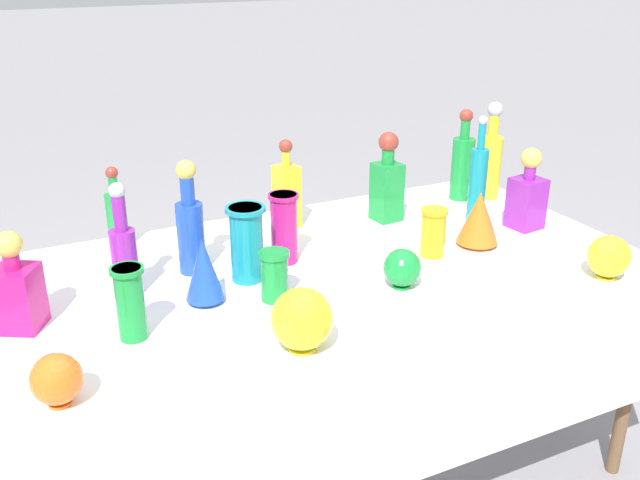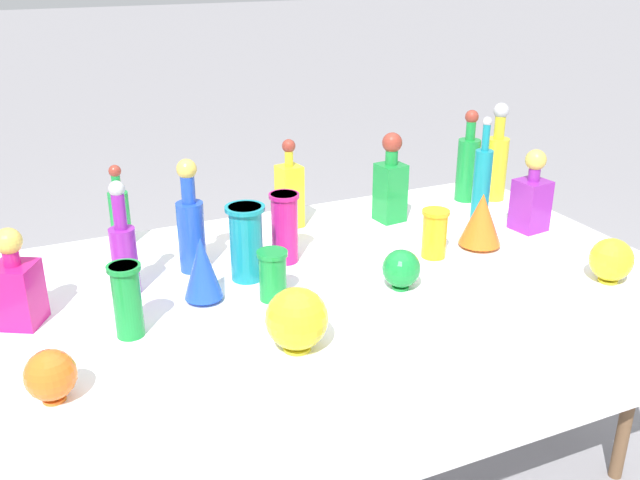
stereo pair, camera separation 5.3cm
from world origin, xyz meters
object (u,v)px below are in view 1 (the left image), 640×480
(square_decanter_3, at_px, (17,289))
(slender_vase_1, at_px, (247,241))
(square_decanter_0, at_px, (287,192))
(square_decanter_1, at_px, (387,182))
(fluted_vase_1, at_px, (479,218))
(round_bowl_2, at_px, (609,257))
(tall_bottle_0, at_px, (124,253))
(tall_bottle_3, at_px, (117,216))
(square_decanter_2, at_px, (527,195))
(slender_vase_0, at_px, (274,274))
(slender_vase_3, at_px, (433,231))
(tall_bottle_4, at_px, (491,160))
(slender_vase_4, at_px, (284,226))
(tall_bottle_5, at_px, (478,181))
(fluted_vase_0, at_px, (204,270))
(round_bowl_3, at_px, (302,319))
(round_bowl_1, at_px, (57,379))
(tall_bottle_2, at_px, (190,227))
(tall_bottle_1, at_px, (462,164))
(slender_vase_2, at_px, (130,301))
(round_bowl_0, at_px, (402,268))

(square_decanter_3, height_order, slender_vase_1, square_decanter_3)
(square_decanter_0, distance_m, square_decanter_1, 0.36)
(fluted_vase_1, xyz_separation_m, round_bowl_2, (0.19, -0.37, -0.03))
(tall_bottle_0, relative_size, tall_bottle_3, 1.22)
(round_bowl_2, bearing_deg, square_decanter_2, 82.23)
(slender_vase_0, bearing_deg, tall_bottle_0, 150.92)
(slender_vase_3, relative_size, round_bowl_2, 1.17)
(tall_bottle_0, bearing_deg, tall_bottle_4, 9.20)
(slender_vase_1, relative_size, round_bowl_2, 1.70)
(square_decanter_3, distance_m, slender_vase_4, 0.78)
(tall_bottle_3, bearing_deg, slender_vase_3, -29.74)
(square_decanter_1, bearing_deg, tall_bottle_5, -28.73)
(slender_vase_3, xyz_separation_m, fluted_vase_0, (-0.75, 0.01, 0.01))
(tall_bottle_3, relative_size, tall_bottle_5, 0.72)
(square_decanter_0, xyz_separation_m, slender_vase_3, (0.31, -0.43, -0.04))
(slender_vase_4, bearing_deg, tall_bottle_5, 1.85)
(fluted_vase_0, height_order, round_bowl_3, fluted_vase_0)
(slender_vase_1, relative_size, round_bowl_1, 1.88)
(slender_vase_1, xyz_separation_m, slender_vase_3, (0.59, -0.09, -0.04))
(tall_bottle_4, xyz_separation_m, slender_vase_0, (-1.08, -0.44, -0.07))
(round_bowl_2, bearing_deg, round_bowl_1, 177.98)
(slender_vase_0, distance_m, round_bowl_3, 0.28)
(tall_bottle_0, distance_m, tall_bottle_2, 0.23)
(tall_bottle_1, bearing_deg, round_bowl_1, -155.48)
(slender_vase_2, bearing_deg, round_bowl_0, -4.08)
(round_bowl_1, bearing_deg, round_bowl_0, 9.38)
(round_bowl_3, bearing_deg, square_decanter_2, 21.05)
(square_decanter_2, relative_size, round_bowl_0, 2.41)
(tall_bottle_4, bearing_deg, tall_bottle_0, -170.80)
(tall_bottle_0, relative_size, tall_bottle_5, 0.88)
(tall_bottle_2, relative_size, round_bowl_0, 2.95)
(fluted_vase_1, bearing_deg, round_bowl_2, -63.19)
(tall_bottle_5, xyz_separation_m, square_decanter_3, (-1.53, -0.11, -0.04))
(square_decanter_2, xyz_separation_m, fluted_vase_0, (-1.17, -0.05, -0.02))
(slender_vase_1, relative_size, slender_vase_3, 1.45)
(tall_bottle_5, relative_size, round_bowl_0, 3.22)
(fluted_vase_1, bearing_deg, square_decanter_2, 12.90)
(slender_vase_4, height_order, fluted_vase_0, slender_vase_4)
(tall_bottle_5, xyz_separation_m, square_decanter_1, (-0.28, 0.15, -0.01))
(tall_bottle_0, bearing_deg, round_bowl_0, -22.19)
(slender_vase_2, bearing_deg, tall_bottle_1, 20.27)
(tall_bottle_0, height_order, tall_bottle_1, tall_bottle_1)
(square_decanter_0, distance_m, slender_vase_1, 0.43)
(square_decanter_3, distance_m, slender_vase_2, 0.30)
(tall_bottle_3, height_order, slender_vase_3, tall_bottle_3)
(tall_bottle_1, distance_m, square_decanter_1, 0.38)
(slender_vase_2, bearing_deg, fluted_vase_0, 25.86)
(tall_bottle_1, relative_size, square_decanter_1, 1.09)
(slender_vase_0, bearing_deg, fluted_vase_1, 5.15)
(tall_bottle_0, distance_m, square_decanter_3, 0.29)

